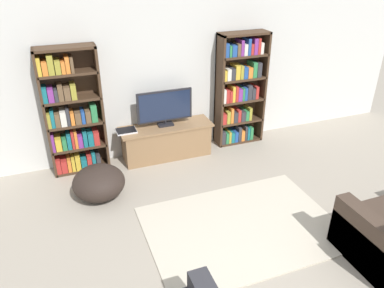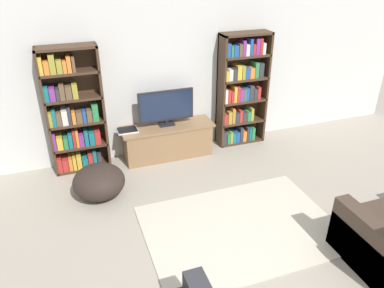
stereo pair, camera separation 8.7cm
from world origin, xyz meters
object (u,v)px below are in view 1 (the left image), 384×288
tv_stand (167,141)px  television (165,107)px  laptop (126,131)px  bookshelf_left (72,115)px  bookshelf_right (239,90)px  beanbag_ottoman (99,183)px

tv_stand → television: (0.00, 0.03, 0.57)m
laptop → tv_stand: bearing=-1.6°
bookshelf_left → tv_stand: 1.50m
bookshelf_right → laptop: bookshelf_right is taller
bookshelf_right → tv_stand: bookshelf_right is taller
tv_stand → beanbag_ottoman: tv_stand is taller
bookshelf_right → television: bookshelf_right is taller
laptop → bookshelf_right: bearing=2.7°
bookshelf_right → laptop: 1.97m
television → beanbag_ottoman: (-1.19, -0.78, -0.62)m
tv_stand → television: 0.57m
television → laptop: (-0.63, -0.01, -0.29)m
television → laptop: bearing=-178.9°
tv_stand → bookshelf_left: bearing=175.4°
television → beanbag_ottoman: television is taller
laptop → beanbag_ottoman: (-0.56, -0.77, -0.33)m
bookshelf_right → television: size_ratio=2.14×
bookshelf_left → tv_stand: bearing=-4.6°
bookshelf_left → laptop: size_ratio=6.15×
bookshelf_left → tv_stand: (1.37, -0.11, -0.61)m
bookshelf_left → laptop: bookshelf_left is taller
television → laptop: 0.69m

